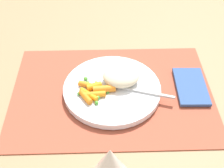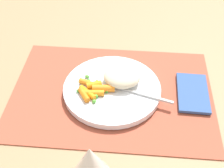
# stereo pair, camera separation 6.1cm
# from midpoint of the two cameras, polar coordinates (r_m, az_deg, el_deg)

# --- Properties ---
(ground_plane) EXTENTS (2.40, 2.40, 0.00)m
(ground_plane) POSITION_cam_midpoint_polar(r_m,az_deg,el_deg) (0.77, 2.28, -1.81)
(ground_plane) COLOR #997551
(placemat) EXTENTS (0.50, 0.35, 0.01)m
(placemat) POSITION_cam_midpoint_polar(r_m,az_deg,el_deg) (0.77, 2.28, -1.65)
(placemat) COLOR #9E4733
(placemat) RESTS_ON ground_plane
(plate) EXTENTS (0.24, 0.24, 0.02)m
(plate) POSITION_cam_midpoint_polar(r_m,az_deg,el_deg) (0.76, 2.31, -1.07)
(plate) COLOR white
(plate) RESTS_ON placemat
(rice_mound) EXTENTS (0.09, 0.08, 0.04)m
(rice_mound) POSITION_cam_midpoint_polar(r_m,az_deg,el_deg) (0.76, 4.20, 1.30)
(rice_mound) COLOR beige
(rice_mound) RESTS_ON plate
(carrot_portion) EXTENTS (0.09, 0.08, 0.02)m
(carrot_portion) POSITION_cam_midpoint_polar(r_m,az_deg,el_deg) (0.74, -1.15, -1.04)
(carrot_portion) COLOR orange
(carrot_portion) RESTS_ON plate
(pea_scatter) EXTENTS (0.08, 0.09, 0.01)m
(pea_scatter) POSITION_cam_midpoint_polar(r_m,az_deg,el_deg) (0.74, -1.42, -1.17)
(pea_scatter) COLOR #5BA63F
(pea_scatter) RESTS_ON plate
(fork) EXTENTS (0.19, 0.07, 0.01)m
(fork) POSITION_cam_midpoint_polar(r_m,az_deg,el_deg) (0.75, 5.16, -1.25)
(fork) COLOR beige
(fork) RESTS_ON plate
(wine_glass) EXTENTS (0.07, 0.07, 0.16)m
(wine_glass) POSITION_cam_midpoint_polar(r_m,az_deg,el_deg) (0.51, -0.47, -15.12)
(wine_glass) COLOR silver
(wine_glass) RESTS_ON ground_plane
(napkin) EXTENTS (0.08, 0.13, 0.01)m
(napkin) POSITION_cam_midpoint_polar(r_m,az_deg,el_deg) (0.79, 17.07, -1.64)
(napkin) COLOR #33518C
(napkin) RESTS_ON placemat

